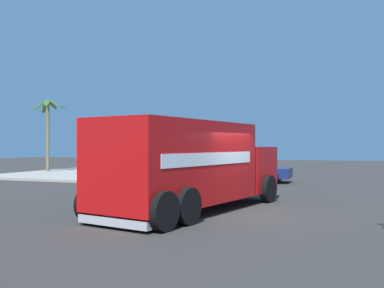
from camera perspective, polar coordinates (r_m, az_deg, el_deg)
The scene contains 5 objects.
ground_plane at distance 13.93m, azimuth 5.82°, elevation -8.87°, with size 100.00×100.00×0.00m, color #33302D.
sidewalk_corner_far at distance 31.66m, azimuth -11.79°, elevation -3.86°, with size 12.27×12.27×0.14m, color #9E998E.
delivery_truck at distance 13.90m, azimuth -0.12°, elevation -2.75°, with size 8.34×4.28×2.83m.
pickup_navy at distance 25.27m, azimuth 6.80°, elevation -3.30°, with size 2.29×5.22×1.38m.
palm_tree_far at distance 34.55m, azimuth -18.38°, elevation 2.81°, with size 2.66×2.74×5.46m.
Camera 1 is at (-13.32, -3.49, 2.11)m, focal length 40.66 mm.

